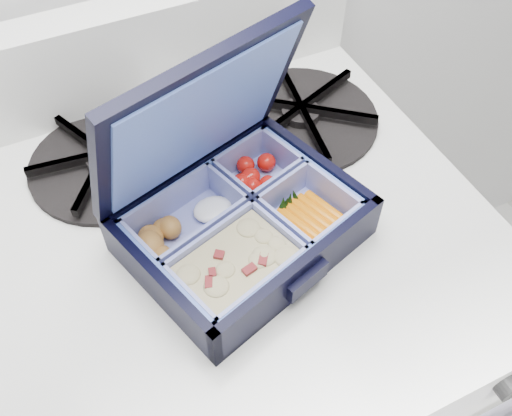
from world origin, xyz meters
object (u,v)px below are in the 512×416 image
fork (258,147)px  stove (238,369)px  burner_grate (301,111)px  bento_box (243,226)px

fork → stove: bearing=-110.5°
burner_grate → fork: bearing=-161.5°
bento_box → burner_grate: 0.20m
burner_grate → fork: 0.07m
stove → bento_box: (0.00, -0.04, 0.43)m
bento_box → burner_grate: (0.14, 0.14, -0.01)m
stove → bento_box: bearing=-87.8°
bento_box → fork: 0.14m
bento_box → burner_grate: bento_box is taller
bento_box → fork: bento_box is taller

